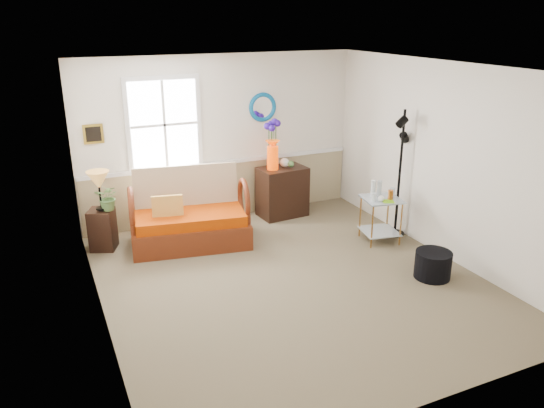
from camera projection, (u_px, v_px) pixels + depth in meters
name	position (u px, v px, depth m)	size (l,w,h in m)	color
floor	(291.00, 280.00, 6.66)	(4.50, 5.00, 0.01)	#746446
ceiling	(293.00, 68.00, 5.78)	(4.50, 5.00, 0.01)	white
walls	(292.00, 181.00, 6.22)	(4.51, 5.01, 2.60)	silver
wainscot	(224.00, 190.00, 8.63)	(4.46, 0.02, 0.90)	tan
chair_rail	(223.00, 162.00, 8.47)	(4.46, 0.04, 0.06)	white
window	(164.00, 125.00, 7.89)	(1.14, 0.06, 1.44)	white
picture	(93.00, 134.00, 7.52)	(0.28, 0.03, 0.28)	gold
mirror	(262.00, 107.00, 8.47)	(0.47, 0.47, 0.07)	#0B8EC1
loveseat	(189.00, 209.00, 7.54)	(1.65, 0.93, 1.08)	maroon
throw_pillow	(168.00, 211.00, 7.39)	(0.43, 0.11, 0.43)	#C3641B
lamp_stand	(103.00, 229.00, 7.46)	(0.33, 0.33, 0.59)	black
table_lamp	(100.00, 191.00, 7.24)	(0.31, 0.31, 0.57)	#B67C35
potted_plant	(109.00, 200.00, 7.31)	(0.33, 0.37, 0.29)	#4E753C
cabinet	(282.00, 192.00, 8.69)	(0.76, 0.49, 0.82)	black
flower_vase	(273.00, 145.00, 8.34)	(0.23, 0.23, 0.79)	#D83700
side_table	(380.00, 220.00, 7.72)	(0.52, 0.52, 0.66)	#BC823A
tabletop_items	(383.00, 190.00, 7.56)	(0.40, 0.40, 0.24)	silver
floor_lamp	(400.00, 174.00, 7.74)	(0.27, 0.27, 1.90)	black
ottoman	(433.00, 265.00, 6.68)	(0.45, 0.45, 0.35)	black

